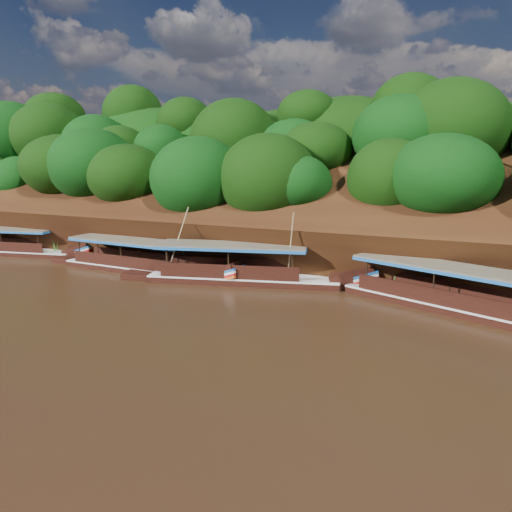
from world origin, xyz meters
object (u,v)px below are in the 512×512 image
(boat_1, at_px, (255,275))
(boat_3, at_px, (23,249))
(boat_0, at_px, (469,305))
(boat_2, at_px, (147,266))

(boat_1, xyz_separation_m, boat_3, (-22.34, 0.56, -0.08))
(boat_1, relative_size, boat_3, 1.18)
(boat_0, height_order, boat_2, boat_0)
(boat_0, height_order, boat_3, boat_0)
(boat_1, xyz_separation_m, boat_2, (-8.57, -0.46, -0.07))
(boat_0, xyz_separation_m, boat_3, (-35.70, 1.89, -0.05))
(boat_1, bearing_deg, boat_2, 168.48)
(boat_0, relative_size, boat_2, 1.01)
(boat_0, distance_m, boat_3, 35.75)
(boat_2, bearing_deg, boat_0, 0.21)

